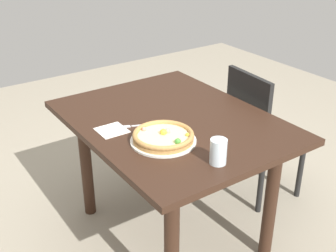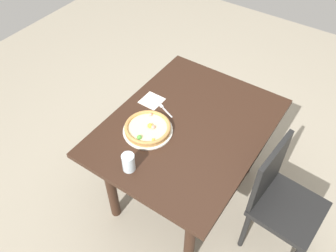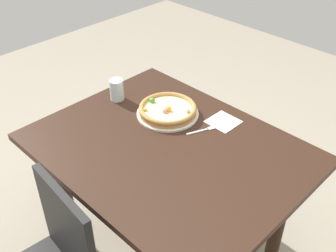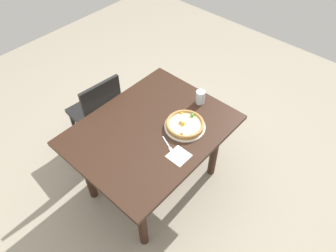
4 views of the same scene
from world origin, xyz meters
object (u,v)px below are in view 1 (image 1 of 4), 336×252
Objects in this scene: dining_table at (172,138)px; pizza at (163,136)px; plate at (163,141)px; chair_near at (260,130)px; drinking_glass at (218,152)px; fork at (134,126)px; napkin at (112,130)px.

dining_table is 4.15× the size of pizza.
dining_table is 0.29m from plate.
chair_near is at bearing -77.65° from pizza.
drinking_glass reaches higher than plate.
plate is at bearing -72.93° from chair_near.
chair_near reaches higher than fork.
plate is (-0.18, 0.18, 0.12)m from dining_table.
fork is at bearing 7.92° from plate.
chair_near is (0.01, -0.69, -0.15)m from dining_table.
napkin reaches higher than dining_table.
pizza is 0.23m from fork.
fork is at bearing 12.68° from drinking_glass.
napkin is at bearing 23.26° from drinking_glass.
chair_near is 6.29× the size of napkin.
fork is at bearing 7.99° from pizza.
dining_table is at bearing -44.58° from plate.
pizza is 0.31m from drinking_glass.
drinking_glass is at bearing -163.86° from plate.
fork is 0.12m from napkin.
plate is (-0.19, 0.87, 0.27)m from chair_near.
chair_near is 1.05m from napkin.
napkin is (0.54, 0.23, -0.06)m from drinking_glass.
chair_near is 5.56× the size of fork.
fork is at bearing 79.89° from dining_table.
dining_table is at bearing -167.53° from fork.
napkin is at bearing 79.86° from dining_table.
fork is (0.03, 0.90, 0.27)m from chair_near.
dining_table is at bearing -44.47° from pizza.
drinking_glass is at bearing -156.74° from napkin.
plate is 0.28m from napkin.
chair_near reaches higher than dining_table.
dining_table is at bearing -11.33° from drinking_glass.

